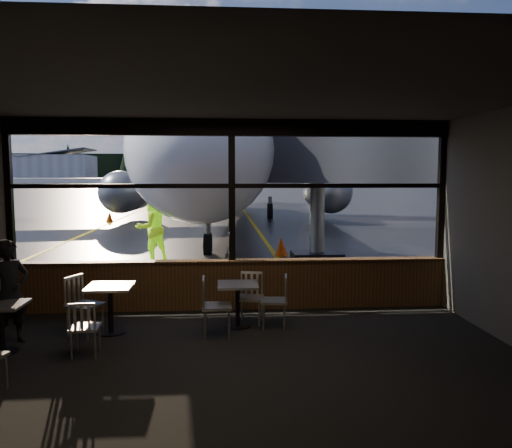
{
  "coord_description": "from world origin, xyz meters",
  "views": [
    {
      "loc": [
        -0.22,
        -9.13,
        2.48
      ],
      "look_at": [
        0.52,
        1.0,
        1.5
      ],
      "focal_mm": 35.0,
      "sensor_mm": 36.0,
      "label": 1
    }
  ],
  "objects": [
    {
      "name": "chair_mid_s",
      "position": [
        -2.07,
        -2.31,
        0.4
      ],
      "size": [
        0.45,
        0.45,
        0.8
      ],
      "primitive_type": null,
      "rotation": [
        0.0,
        0.0,
        0.04
      ],
      "color": "beige",
      "rests_on": "carpet_floor"
    },
    {
      "name": "mullion_centre",
      "position": [
        0.0,
        0.0,
        2.2
      ],
      "size": [
        0.12,
        0.12,
        2.6
      ],
      "primitive_type": "cube",
      "color": "black",
      "rests_on": "ground"
    },
    {
      "name": "chair_near_w",
      "position": [
        -0.28,
        -1.59,
        0.47
      ],
      "size": [
        0.52,
        0.52,
        0.94
      ],
      "primitive_type": null,
      "rotation": [
        0.0,
        0.0,
        -1.56
      ],
      "color": "#BBB6A9",
      "rests_on": "carpet_floor"
    },
    {
      "name": "ground_plane",
      "position": [
        0.0,
        120.0,
        0.0
      ],
      "size": [
        520.0,
        520.0,
        0.0
      ],
      "primitive_type": "plane",
      "color": "black",
      "rests_on": "ground"
    },
    {
      "name": "cafe_table_left",
      "position": [
        -3.28,
        -2.09,
        0.35
      ],
      "size": [
        0.64,
        0.64,
        0.7
      ],
      "primitive_type": null,
      "color": "#9C958F",
      "rests_on": "carpet_floor"
    },
    {
      "name": "window_transom",
      "position": [
        0.0,
        0.0,
        2.3
      ],
      "size": [
        8.0,
        0.1,
        0.08
      ],
      "primitive_type": "cube",
      "color": "black",
      "rests_on": "ground"
    },
    {
      "name": "mullion_right",
      "position": [
        3.95,
        0.0,
        2.2
      ],
      "size": [
        0.12,
        0.12,
        2.6
      ],
      "primitive_type": "cube",
      "color": "black",
      "rests_on": "ground"
    },
    {
      "name": "carpet_floor",
      "position": [
        0.0,
        -3.0,
        0.01
      ],
      "size": [
        8.0,
        6.0,
        0.01
      ],
      "primitive_type": "cube",
      "color": "black",
      "rests_on": "ground"
    },
    {
      "name": "cone_nose",
      "position": [
        1.68,
        6.2,
        0.29
      ],
      "size": [
        0.41,
        0.41,
        0.57
      ],
      "primitive_type": "cone",
      "color": "#F36107",
      "rests_on": "ground_plane"
    },
    {
      "name": "ceiling",
      "position": [
        0.0,
        -3.0,
        3.5
      ],
      "size": [
        8.0,
        6.0,
        0.04
      ],
      "primitive_type": "cube",
      "color": "#38332D",
      "rests_on": "ground"
    },
    {
      "name": "cafe_table_mid",
      "position": [
        -1.95,
        -1.3,
        0.38
      ],
      "size": [
        0.7,
        0.7,
        0.77
      ],
      "primitive_type": null,
      "color": "#A29C95",
      "rests_on": "carpet_floor"
    },
    {
      "name": "chair_near_n",
      "position": [
        0.28,
        -0.95,
        0.43
      ],
      "size": [
        0.55,
        0.55,
        0.87
      ],
      "primitive_type": null,
      "rotation": [
        0.0,
        0.0,
        2.95
      ],
      "color": "beige",
      "rests_on": "carpet_floor"
    },
    {
      "name": "hangar_right",
      "position": [
        60.0,
        178.0,
        6.0
      ],
      "size": [
        50.0,
        20.0,
        12.0
      ],
      "primitive_type": null,
      "color": "silver",
      "rests_on": "ground_plane"
    },
    {
      "name": "cone_wing",
      "position": [
        -6.17,
        18.15,
        0.28
      ],
      "size": [
        0.41,
        0.41,
        0.57
      ],
      "primitive_type": "cone",
      "color": "#FF5208",
      "rests_on": "ground_plane"
    },
    {
      "name": "fuel_tank_a",
      "position": [
        -30.0,
        182.0,
        3.0
      ],
      "size": [
        8.0,
        8.0,
        6.0
      ],
      "primitive_type": "cylinder",
      "color": "silver",
      "rests_on": "ground_plane"
    },
    {
      "name": "window_header",
      "position": [
        0.0,
        0.0,
        3.35
      ],
      "size": [
        8.0,
        0.18,
        0.3
      ],
      "primitive_type": "cube",
      "color": "black",
      "rests_on": "ground"
    },
    {
      "name": "treeline",
      "position": [
        0.0,
        210.0,
        6.0
      ],
      "size": [
        360.0,
        3.0,
        12.0
      ],
      "primitive_type": "cube",
      "color": "black",
      "rests_on": "ground_plane"
    },
    {
      "name": "chair_mid_w",
      "position": [
        -2.31,
        -1.4,
        0.47
      ],
      "size": [
        0.69,
        0.69,
        0.95
      ],
      "primitive_type": null,
      "rotation": [
        0.0,
        0.0,
        -2.02
      ],
      "color": "#ABA79B",
      "rests_on": "carpet_floor"
    },
    {
      "name": "jet_bridge",
      "position": [
        3.6,
        5.5,
        2.26
      ],
      "size": [
        8.48,
        10.36,
        4.52
      ],
      "primitive_type": null,
      "color": "#2B2B2D",
      "rests_on": "ground_plane"
    },
    {
      "name": "cafe_table_near",
      "position": [
        0.06,
        -1.1,
        0.36
      ],
      "size": [
        0.66,
        0.66,
        0.72
      ],
      "primitive_type": null,
      "color": "gray",
      "rests_on": "carpet_floor"
    },
    {
      "name": "window_sill",
      "position": [
        0.0,
        0.0,
        0.45
      ],
      "size": [
        8.0,
        0.28,
        0.9
      ],
      "primitive_type": "cube",
      "color": "#4D2E17",
      "rests_on": "ground"
    },
    {
      "name": "passenger",
      "position": [
        -3.3,
        -1.71,
        0.78
      ],
      "size": [
        0.65,
        0.68,
        1.56
      ],
      "primitive_type": "imported",
      "rotation": [
        0.0,
        0.0,
        0.89
      ],
      "color": "black",
      "rests_on": "carpet_floor"
    },
    {
      "name": "chair_near_e",
      "position": [
        0.65,
        -1.19,
        0.44
      ],
      "size": [
        0.53,
        0.53,
        0.88
      ],
      "primitive_type": null,
      "rotation": [
        0.0,
        0.0,
        1.45
      ],
      "color": "beige",
      "rests_on": "carpet_floor"
    },
    {
      "name": "airliner",
      "position": [
        0.24,
        19.32,
        5.82
      ],
      "size": [
        34.23,
        40.14,
        11.64
      ],
      "primitive_type": null,
      "rotation": [
        0.0,
        0.0,
        -0.07
      ],
      "color": "white",
      "rests_on": "ground_plane"
    },
    {
      "name": "hangar_mid",
      "position": [
        0.0,
        185.0,
        5.0
      ],
      "size": [
        38.0,
        15.0,
        10.0
      ],
      "primitive_type": null,
      "color": "silver",
      "rests_on": "ground_plane"
    },
    {
      "name": "hangar_left",
      "position": [
        -70.0,
        180.0,
        5.5
      ],
      "size": [
        45.0,
        18.0,
        11.0
      ],
      "primitive_type": null,
      "color": "silver",
      "rests_on": "ground_plane"
    },
    {
      "name": "wall_back",
      "position": [
        0.0,
        -6.0,
        1.75
      ],
      "size": [
        8.0,
        0.04,
        3.5
      ],
      "primitive_type": "cube",
      "color": "#49433B",
      "rests_on": "ground"
    },
    {
      "name": "fuel_tank_c",
      "position": [
        -10.0,
        182.0,
        3.0
      ],
      "size": [
        8.0,
        8.0,
        6.0
      ],
      "primitive_type": "cylinder",
      "color": "silver",
      "rests_on": "ground_plane"
    },
    {
      "name": "ground_crew",
      "position": [
        -2.2,
        5.36,
        0.98
      ],
      "size": [
        1.21,
        1.17,
        1.97
      ],
      "primitive_type": "imported",
      "rotation": [
        0.0,
        0.0,
        3.79
      ],
      "color": "#BFF219",
      "rests_on": "ground_plane"
    },
    {
      "name": "mullion_left",
      "position": [
        -3.95,
        0.0,
        2.2
      ],
      "size": [
        0.12,
        0.12,
        2.6
      ],
      "primitive_type": "cube",
      "color": "black",
      "rests_on": "ground"
    },
    {
      "name": "fuel_tank_b",
      "position": [
        -20.0,
        182.0,
        3.0
      ],
      "size": [
        8.0,
        8.0,
        6.0
      ],
      "primitive_type": "cylinder",
      "color": "silver",
      "rests_on": "ground_plane"
    }
  ]
}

